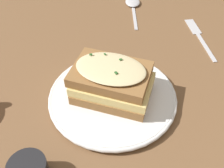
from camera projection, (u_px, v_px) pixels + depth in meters
The scene contains 5 objects.
ground_plane at pixel (108, 104), 0.48m from camera, with size 2.40×2.40×0.00m, color brown.
dinner_plate at pixel (112, 96), 0.48m from camera, with size 0.24×0.24×0.01m.
sandwich at pixel (111, 81), 0.46m from camera, with size 0.16×0.12×0.06m.
fork at pixel (198, 34), 0.64m from camera, with size 0.12×0.14×0.00m.
spoon at pixel (133, 4), 0.73m from camera, with size 0.10×0.15×0.01m.
Camera 1 is at (0.16, -0.27, 0.37)m, focal length 42.00 mm.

